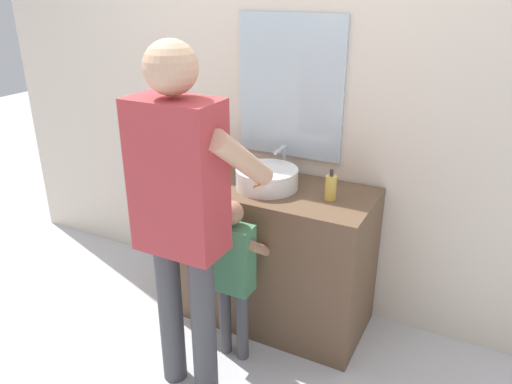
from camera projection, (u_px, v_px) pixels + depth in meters
The scene contains 9 objects.
ground_plane at pixel (244, 342), 2.84m from camera, with size 14.00×14.00×0.00m, color silver.
back_wall at pixel (294, 87), 2.82m from camera, with size 4.40×0.10×2.70m.
vanity_cabinet at pixel (268, 253), 2.92m from camera, with size 1.18×0.54×0.85m, color brown.
sink_basin at pixel (267, 178), 2.71m from camera, with size 0.34×0.34×0.11m.
faucet at pixel (283, 162), 2.87m from camera, with size 0.18×0.14×0.18m.
toothbrush_cup at pixel (215, 166), 2.91m from camera, with size 0.07×0.07×0.21m.
soap_bottle at pixel (331, 187), 2.56m from camera, with size 0.06×0.06×0.17m.
child_toddler at pixel (234, 267), 2.54m from camera, with size 0.28×0.29×0.92m.
adult_parent at pixel (182, 199), 2.17m from camera, with size 0.53×0.56×1.70m.
Camera 1 is at (1.11, -1.99, 1.90)m, focal length 34.76 mm.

